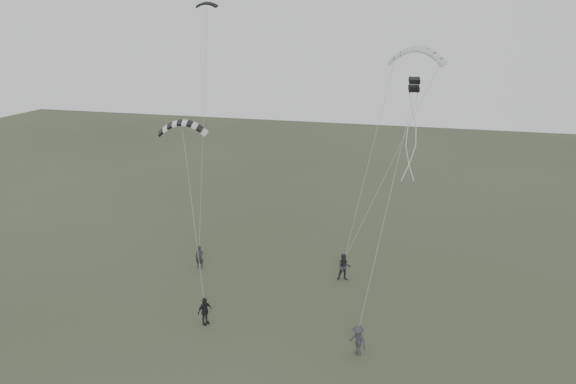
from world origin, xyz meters
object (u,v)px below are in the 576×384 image
(flyer_center, at_px, (205,311))
(kite_pale_large, at_px, (417,49))
(flyer_far, at_px, (358,340))
(kite_striped, at_px, (182,123))
(flyer_left, at_px, (199,257))
(kite_box, at_px, (414,84))
(kite_dark_small, at_px, (207,3))
(flyer_right, at_px, (344,267))

(flyer_center, bearing_deg, kite_pale_large, -9.18)
(flyer_far, xyz_separation_m, kite_striped, (-12.15, 5.05, 10.38))
(flyer_left, relative_size, kite_box, 2.45)
(flyer_left, relative_size, kite_dark_small, 1.08)
(kite_dark_small, distance_m, kite_pale_large, 15.42)
(flyer_far, distance_m, kite_striped, 16.76)
(flyer_far, height_order, kite_pale_large, kite_pale_large)
(flyer_right, height_order, kite_pale_large, kite_pale_large)
(flyer_far, bearing_deg, kite_dark_small, 171.48)
(flyer_right, distance_m, kite_box, 13.98)
(flyer_right, bearing_deg, flyer_center, -143.73)
(flyer_far, distance_m, kite_dark_small, 25.63)
(kite_striped, bearing_deg, flyer_right, 3.42)
(flyer_right, bearing_deg, flyer_far, -88.71)
(flyer_far, xyz_separation_m, kite_dark_small, (-13.51, 12.73, 17.68))
(flyer_right, relative_size, kite_dark_small, 1.22)
(flyer_left, xyz_separation_m, flyer_right, (10.52, 0.83, 0.11))
(flyer_center, bearing_deg, kite_box, -39.29)
(kite_striped, height_order, kite_box, kite_box)
(flyer_left, height_order, flyer_center, flyer_center)
(flyer_left, relative_size, flyer_right, 0.89)
(flyer_left, relative_size, kite_striped, 0.56)
(flyer_left, relative_size, flyer_far, 0.99)
(flyer_left, xyz_separation_m, flyer_far, (12.84, -8.05, 0.01))
(flyer_left, distance_m, kite_box, 19.77)
(flyer_center, bearing_deg, flyer_far, -68.06)
(kite_dark_small, bearing_deg, flyer_right, -27.62)
(flyer_right, relative_size, kite_striped, 0.63)
(kite_pale_large, relative_size, kite_striped, 1.35)
(flyer_center, xyz_separation_m, flyer_far, (9.23, -0.74, 0.00))
(flyer_right, height_order, kite_box, kite_box)
(kite_striped, xyz_separation_m, kite_box, (13.95, 0.64, 2.69))
(kite_pale_large, bearing_deg, flyer_left, -143.93)
(kite_pale_large, bearing_deg, flyer_far, -86.45)
(kite_striped, bearing_deg, kite_dark_small, 82.22)
(flyer_left, xyz_separation_m, kite_box, (14.64, -2.35, 13.08))
(flyer_far, relative_size, kite_box, 2.48)
(flyer_center, relative_size, flyer_far, 1.00)
(flyer_left, bearing_deg, kite_pale_large, 22.36)
(kite_striped, bearing_deg, flyer_left, 85.16)
(flyer_right, relative_size, kite_pale_large, 0.47)
(flyer_right, bearing_deg, kite_dark_small, 147.58)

